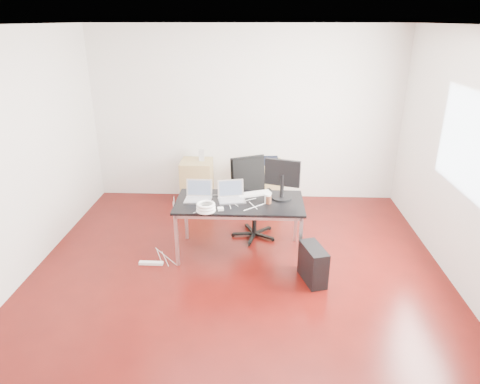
{
  "coord_description": "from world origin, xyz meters",
  "views": [
    {
      "loc": [
        0.23,
        -4.38,
        2.85
      ],
      "look_at": [
        0.0,
        0.55,
        0.85
      ],
      "focal_mm": 32.0,
      "sensor_mm": 36.0,
      "label": 1
    }
  ],
  "objects_px": {
    "office_chair": "(252,194)",
    "pc_tower": "(313,264)",
    "desk": "(239,205)",
    "filing_cabinet_right": "(265,182)",
    "filing_cabinet_left": "(197,181)"
  },
  "relations": [
    {
      "from": "filing_cabinet_right",
      "to": "pc_tower",
      "type": "bearing_deg",
      "value": -76.91
    },
    {
      "from": "office_chair",
      "to": "filing_cabinet_right",
      "type": "relative_size",
      "value": 1.54
    },
    {
      "from": "office_chair",
      "to": "desk",
      "type": "bearing_deg",
      "value": -129.68
    },
    {
      "from": "filing_cabinet_left",
      "to": "filing_cabinet_right",
      "type": "height_order",
      "value": "same"
    },
    {
      "from": "filing_cabinet_left",
      "to": "pc_tower",
      "type": "distance_m",
      "value": 2.85
    },
    {
      "from": "office_chair",
      "to": "filing_cabinet_left",
      "type": "height_order",
      "value": "office_chair"
    },
    {
      "from": "office_chair",
      "to": "pc_tower",
      "type": "relative_size",
      "value": 2.4
    },
    {
      "from": "desk",
      "to": "filing_cabinet_left",
      "type": "distance_m",
      "value": 1.9
    },
    {
      "from": "office_chair",
      "to": "filing_cabinet_right",
      "type": "distance_m",
      "value": 1.19
    },
    {
      "from": "office_chair",
      "to": "filing_cabinet_right",
      "type": "height_order",
      "value": "office_chair"
    },
    {
      "from": "filing_cabinet_left",
      "to": "filing_cabinet_right",
      "type": "distance_m",
      "value": 1.13
    },
    {
      "from": "filing_cabinet_left",
      "to": "filing_cabinet_right",
      "type": "bearing_deg",
      "value": 0.0
    },
    {
      "from": "office_chair",
      "to": "pc_tower",
      "type": "xyz_separation_m",
      "value": [
        0.73,
        -1.16,
        -0.39
      ]
    },
    {
      "from": "desk",
      "to": "office_chair",
      "type": "xyz_separation_m",
      "value": [
        0.15,
        0.55,
        -0.07
      ]
    },
    {
      "from": "pc_tower",
      "to": "desk",
      "type": "bearing_deg",
      "value": 128.55
    }
  ]
}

